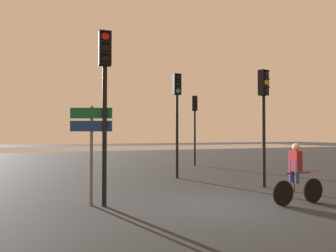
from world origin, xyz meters
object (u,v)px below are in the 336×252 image
(traffic_light_center, at_px, (177,105))
(traffic_light_far_right, at_px, (195,117))
(traffic_light_near_left, at_px, (105,84))
(direction_sign_post, at_px, (91,137))
(cyclist, at_px, (297,173))
(traffic_light_near_right, at_px, (264,105))

(traffic_light_center, bearing_deg, traffic_light_far_right, -120.79)
(traffic_light_near_left, xyz_separation_m, traffic_light_far_right, (7.23, 9.08, -0.24))
(traffic_light_center, xyz_separation_m, direction_sign_post, (-4.25, -4.06, -1.30))
(direction_sign_post, height_order, cyclist, direction_sign_post)
(traffic_light_near_right, relative_size, traffic_light_near_left, 0.91)
(direction_sign_post, bearing_deg, traffic_light_center, -113.93)
(traffic_light_far_right, relative_size, direction_sign_post, 1.61)
(traffic_light_near_left, height_order, direction_sign_post, traffic_light_near_left)
(traffic_light_center, relative_size, cyclist, 2.60)
(traffic_light_center, distance_m, traffic_light_far_right, 5.79)
(direction_sign_post, xyz_separation_m, cyclist, (5.05, -1.96, -0.97))
(traffic_light_near_right, height_order, traffic_light_near_left, traffic_light_near_left)
(traffic_light_near_right, xyz_separation_m, direction_sign_post, (-6.11, -0.69, -1.09))
(traffic_light_near_left, bearing_deg, direction_sign_post, -32.69)
(traffic_light_center, bearing_deg, direction_sign_post, 47.29)
(traffic_light_near_right, xyz_separation_m, traffic_light_near_left, (-5.81, -0.93, 0.27))
(traffic_light_near_right, distance_m, traffic_light_near_left, 5.89)
(cyclist, bearing_deg, traffic_light_near_right, 156.79)
(traffic_light_center, height_order, traffic_light_near_left, traffic_light_near_left)
(traffic_light_near_left, distance_m, traffic_light_far_right, 11.60)
(traffic_light_center, bearing_deg, cyclist, 101.16)
(traffic_light_center, distance_m, traffic_light_near_left, 5.84)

